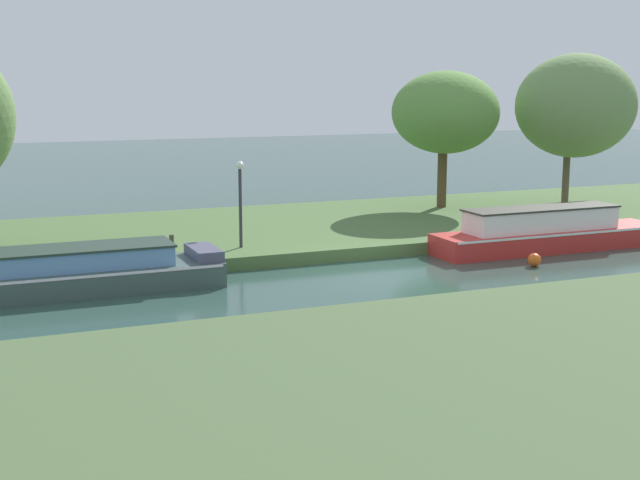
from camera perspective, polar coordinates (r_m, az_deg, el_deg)
ground_plane at (r=24.82m, az=4.36°, el=-2.26°), size 120.00×120.00×0.00m
riverbank_far at (r=31.07m, az=-1.47°, el=0.72°), size 72.00×10.00×0.40m
riverbank_near at (r=17.51m, az=17.90°, el=-7.52°), size 72.00×10.00×0.40m
red_barge at (r=29.12m, az=14.75°, el=0.51°), size 8.19×1.71×1.43m
slate_narrowboat at (r=23.36m, az=-18.10°, el=-2.30°), size 10.07×2.03×1.21m
willow_tree_centre at (r=35.05m, az=8.27°, el=8.32°), size 4.19×4.54×5.46m
willow_tree_right at (r=36.58m, az=16.53°, el=8.49°), size 5.02×4.37×6.16m
lamp_post at (r=26.46m, az=-5.29°, el=3.11°), size 0.24×0.24×2.65m
mooring_post_near at (r=25.31m, az=-9.76°, el=-0.42°), size 0.14×0.14×0.68m
channel_buoy at (r=26.51m, az=13.97°, el=-1.28°), size 0.40×0.40×0.40m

